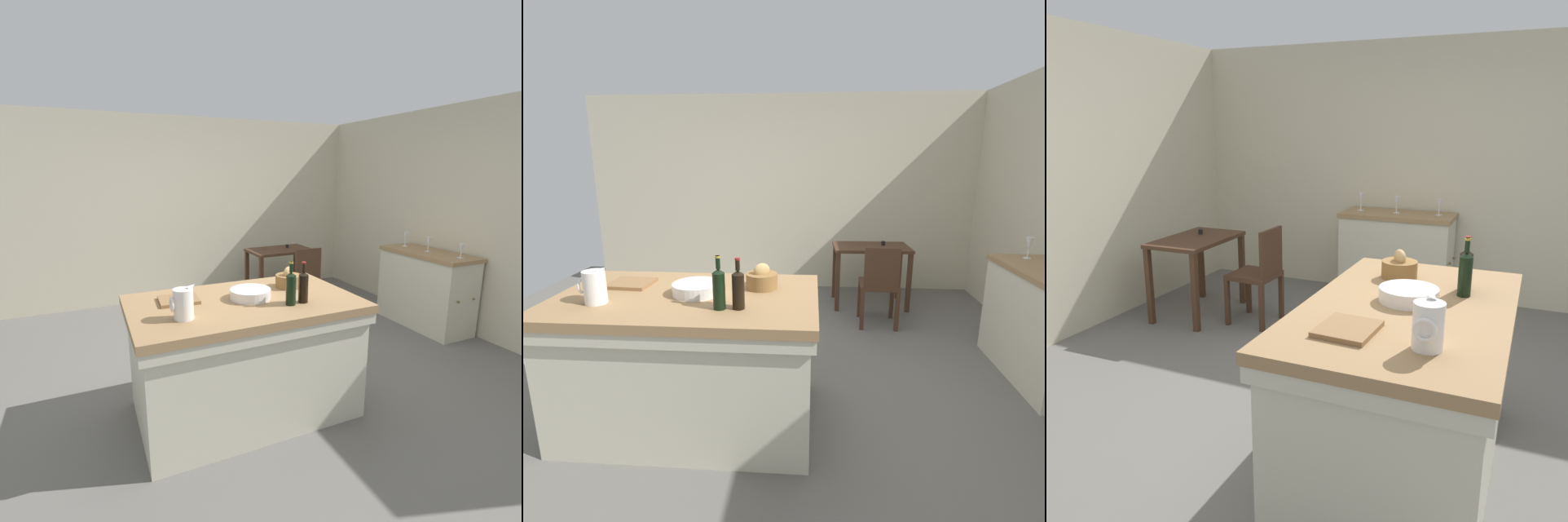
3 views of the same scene
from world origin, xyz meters
The scene contains 13 objects.
ground_plane centered at (0.00, 0.00, 0.00)m, with size 6.76×6.76×0.00m, color #66635E.
wall_back centered at (0.00, 2.60, 1.30)m, with size 5.32×0.12×2.60m, color beige.
island_table centered at (-0.40, -0.51, 0.49)m, with size 1.67×1.01×0.90m.
side_cabinet centered at (2.26, 0.22, 0.46)m, with size 0.52×1.13×0.92m.
writing_desk centered at (1.12, 1.86, 0.62)m, with size 0.91×0.58×0.80m.
wooden_chair centered at (1.12, 1.19, 0.48)m, with size 0.41×0.41×0.89m.
pitcher centered at (-0.89, -0.70, 1.01)m, with size 0.17×0.13×0.24m.
wash_bowl centered at (-0.34, -0.50, 0.94)m, with size 0.31×0.31×0.07m, color white.
bread_basket centered at (0.06, -0.35, 0.97)m, with size 0.21×0.21×0.17m.
cutting_board centered at (-0.85, -0.34, 0.92)m, with size 0.28×0.25×0.02m, color olive.
wine_bottle_dark centered at (-0.02, -0.73, 1.03)m, with size 0.07×0.07×0.30m.
wine_bottle_amber centered at (-0.13, -0.74, 1.03)m, with size 0.07×0.07×0.32m.
wine_glass_middle centered at (2.27, 0.62, 1.04)m, with size 0.07×0.07×0.19m.
Camera 2 is at (0.39, -2.83, 1.72)m, focal length 26.84 mm.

